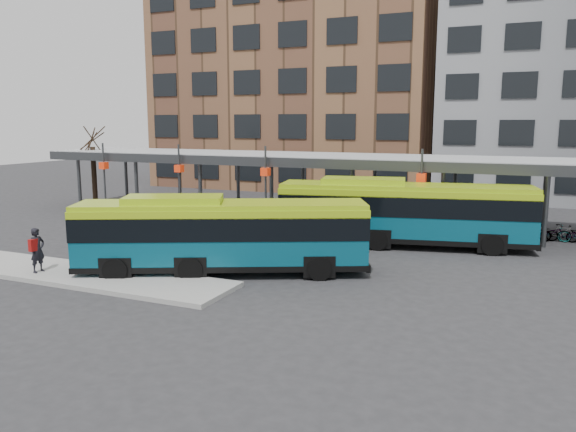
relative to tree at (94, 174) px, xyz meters
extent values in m
plane|color=#28282B|center=(18.00, -12.00, -2.43)|extent=(120.00, 120.00, 0.00)
cube|color=gray|center=(12.50, -15.00, -2.34)|extent=(14.00, 3.00, 0.18)
cube|color=#999B9E|center=(18.00, 1.00, 1.57)|extent=(40.00, 6.00, 0.35)
cube|color=#383A3D|center=(18.00, -2.00, 1.42)|extent=(40.00, 0.15, 0.55)
cylinder|color=#383A3D|center=(0.00, -1.50, -0.53)|extent=(0.24, 0.24, 3.80)
cylinder|color=#383A3D|center=(0.00, 3.50, -0.53)|extent=(0.24, 0.24, 3.80)
cylinder|color=#383A3D|center=(5.00, -1.50, -0.53)|extent=(0.24, 0.24, 3.80)
cylinder|color=#383A3D|center=(5.00, 3.50, -0.53)|extent=(0.24, 0.24, 3.80)
cylinder|color=#383A3D|center=(10.00, -1.50, -0.53)|extent=(0.24, 0.24, 3.80)
cylinder|color=#383A3D|center=(10.00, 3.50, -0.53)|extent=(0.24, 0.24, 3.80)
cylinder|color=#383A3D|center=(15.00, -1.50, -0.53)|extent=(0.24, 0.24, 3.80)
cylinder|color=#383A3D|center=(15.00, 3.50, -0.53)|extent=(0.24, 0.24, 3.80)
cylinder|color=#383A3D|center=(20.00, -1.50, -0.53)|extent=(0.24, 0.24, 3.80)
cylinder|color=#383A3D|center=(20.00, 3.50, -0.53)|extent=(0.24, 0.24, 3.80)
cylinder|color=#383A3D|center=(25.00, -1.50, -0.53)|extent=(0.24, 0.24, 3.80)
cylinder|color=#383A3D|center=(25.00, 3.50, -0.53)|extent=(0.24, 0.24, 3.80)
cylinder|color=#383A3D|center=(30.00, -1.50, -0.53)|extent=(0.24, 0.24, 3.80)
cylinder|color=#383A3D|center=(30.00, 3.50, -0.53)|extent=(0.24, 0.24, 3.80)
cylinder|color=#383A3D|center=(3.00, -2.30, -0.03)|extent=(0.12, 0.12, 4.80)
cube|color=red|center=(3.00, -2.30, 0.87)|extent=(0.45, 0.45, 0.45)
cylinder|color=#383A3D|center=(9.00, -2.30, -0.03)|extent=(0.12, 0.12, 4.80)
cube|color=red|center=(9.00, -2.30, 0.87)|extent=(0.45, 0.45, 0.45)
cylinder|color=#383A3D|center=(15.00, -2.30, -0.03)|extent=(0.12, 0.12, 4.80)
cube|color=red|center=(15.00, -2.30, 0.87)|extent=(0.45, 0.45, 0.45)
cylinder|color=#383A3D|center=(24.00, -2.30, -0.03)|extent=(0.12, 0.12, 4.80)
cube|color=red|center=(24.00, -2.30, 0.87)|extent=(0.45, 0.45, 0.45)
cylinder|color=black|center=(0.00, 0.00, -0.23)|extent=(0.36, 0.36, 4.40)
cylinder|color=black|center=(0.10, 0.00, 2.37)|extent=(0.08, 1.63, 1.59)
cylinder|color=black|center=(0.00, 0.10, 2.37)|extent=(1.63, 0.13, 1.59)
cylinder|color=black|center=(-0.10, -0.01, 2.37)|extent=(0.15, 1.63, 1.59)
cylinder|color=black|center=(0.00, -0.10, 2.37)|extent=(1.63, 0.10, 1.59)
cube|color=brown|center=(8.00, 20.00, 8.57)|extent=(26.00, 14.00, 22.00)
cube|color=#08465A|center=(17.84, -12.20, -0.88)|extent=(11.54, 7.20, 2.42)
cube|color=black|center=(17.84, -12.20, -0.40)|extent=(11.61, 7.28, 0.92)
cube|color=#91B212|center=(17.84, -12.20, 0.43)|extent=(11.50, 7.12, 0.19)
cube|color=#91B212|center=(16.09, -13.04, 0.62)|extent=(4.25, 3.25, 0.34)
cube|color=black|center=(17.84, -12.20, -1.98)|extent=(11.62, 7.28, 0.23)
cylinder|color=black|center=(21.85, -11.60, -1.95)|extent=(1.00, 0.68, 0.97)
cylinder|color=black|center=(20.83, -9.46, -1.95)|extent=(1.00, 0.68, 0.97)
cylinder|color=black|center=(17.30, -13.77, -1.95)|extent=(1.00, 0.68, 0.97)
cylinder|color=black|center=(16.28, -11.64, -1.95)|extent=(1.00, 0.68, 0.97)
cylinder|color=black|center=(14.67, -15.03, -1.95)|extent=(1.00, 0.68, 0.97)
cylinder|color=black|center=(13.65, -12.89, -1.95)|extent=(1.00, 0.68, 0.97)
cube|color=#08465A|center=(23.53, -4.07, -0.80)|extent=(12.52, 4.99, 2.55)
cube|color=black|center=(23.53, -4.07, -0.29)|extent=(12.58, 5.06, 0.97)
cube|color=#91B212|center=(23.53, -4.07, 0.58)|extent=(12.50, 4.89, 0.20)
cube|color=#91B212|center=(21.53, -4.48, 0.78)|extent=(4.37, 2.63, 0.36)
cube|color=black|center=(23.53, -4.07, -1.95)|extent=(12.59, 5.06, 0.25)
cylinder|color=black|center=(27.78, -4.46, -1.92)|extent=(1.06, 0.51, 1.02)
cylinder|color=black|center=(27.28, -2.02, -1.92)|extent=(1.06, 0.51, 1.02)
cylinder|color=black|center=(22.58, -5.54, -1.92)|extent=(1.06, 0.51, 1.02)
cylinder|color=black|center=(22.08, -3.10, -1.92)|extent=(1.06, 0.51, 1.02)
cylinder|color=black|center=(19.58, -6.16, -1.92)|extent=(1.06, 0.51, 1.02)
cylinder|color=black|center=(19.08, -3.72, -1.92)|extent=(1.06, 0.51, 1.02)
imported|color=black|center=(11.24, -15.58, -1.35)|extent=(0.46, 0.68, 1.81)
cube|color=maroon|center=(11.24, -15.76, -1.11)|extent=(0.21, 0.35, 0.48)
imported|color=slate|center=(28.87, 0.29, -1.98)|extent=(1.83, 1.06, 0.91)
imported|color=slate|center=(29.63, -0.30, -1.96)|extent=(1.63, 0.84, 0.94)
imported|color=slate|center=(30.37, 0.10, -1.97)|extent=(1.85, 0.90, 0.93)
imported|color=slate|center=(30.90, 0.16, -1.97)|extent=(1.56, 0.48, 0.93)
camera|label=1|loc=(29.28, -31.69, 3.71)|focal=35.00mm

